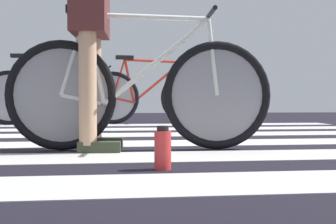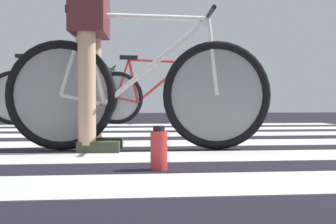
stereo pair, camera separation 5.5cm
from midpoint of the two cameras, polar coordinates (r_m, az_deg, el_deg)
name	(u,v)px [view 1 (the left image)]	position (r m, az deg, el deg)	size (l,w,h in m)	color
ground	(134,140)	(3.50, -5.09, -3.87)	(18.00, 14.00, 0.02)	black
crosswalk_markings	(134,139)	(3.50, -5.20, -3.68)	(5.41, 4.25, 0.00)	silver
bicycle_1_of_4	(139,91)	(2.71, -4.56, 2.89)	(1.74, 0.52, 0.93)	black
cyclist_1_of_4	(91,48)	(2.76, -11.11, 8.62)	(0.33, 0.42, 1.02)	tan
bicycle_2_of_4	(48,96)	(5.69, -16.52, 2.17)	(1.74, 0.52, 0.93)	black
bicycle_3_of_4	(150,96)	(5.73, -2.81, 2.24)	(1.73, 0.52, 0.93)	black
bicycle_4_of_4	(82,97)	(7.02, -12.04, 2.09)	(1.73, 0.52, 0.93)	black
cyclist_4_of_4	(62,81)	(7.03, -14.60, 4.15)	(0.36, 0.43, 0.99)	tan
water_bottle	(163,149)	(1.95, -1.54, -5.12)	(0.08, 0.08, 0.21)	red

